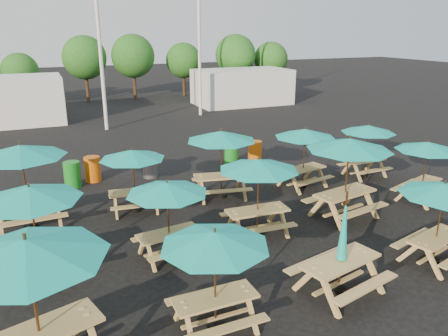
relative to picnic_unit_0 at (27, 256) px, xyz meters
name	(u,v)px	position (x,y,z in m)	size (l,w,h in m)	color
ground	(243,215)	(5.93, 4.60, -2.22)	(120.00, 120.00, 0.00)	black
picnic_unit_0	(27,256)	(0.00, 0.00, 0.00)	(3.16, 3.16, 2.54)	#A9874B
picnic_unit_1	(30,198)	(0.03, 3.26, -0.23)	(2.41, 2.41, 2.28)	#A9874B
picnic_unit_2	(21,155)	(-0.17, 6.31, -0.03)	(2.64, 2.64, 2.51)	#A9874B
picnic_unit_3	(215,244)	(3.11, -0.05, -0.40)	(2.12, 2.12, 2.08)	#A9874B
picnic_unit_4	(167,192)	(3.08, 2.99, -0.44)	(2.26, 2.26, 2.03)	#A9874B
picnic_unit_5	(132,157)	(2.92, 6.24, -0.44)	(2.26, 2.26, 2.04)	#A9874B
picnic_unit_6	(342,252)	(6.08, -0.01, -1.24)	(2.18, 2.00, 2.39)	#A9874B
picnic_unit_7	(259,168)	(5.74, 3.27, -0.27)	(2.33, 2.33, 2.23)	#A9874B
picnic_unit_8	(221,139)	(5.92, 6.30, -0.16)	(2.77, 2.77, 2.35)	#A9874B
picnic_unit_9	(444,193)	(9.06, 0.13, -0.38)	(2.55, 2.55, 2.11)	#A9874B
picnic_unit_10	(349,148)	(8.70, 3.21, 0.00)	(2.96, 2.96, 2.54)	#A9874B
picnic_unit_11	(305,136)	(9.05, 6.04, -0.30)	(2.59, 2.59, 2.20)	#A9874B
picnic_unit_13	(427,149)	(11.98, 3.31, -0.41)	(2.61, 2.61, 2.07)	#A9874B
picnic_unit_14	(368,131)	(11.96, 6.11, -0.42)	(2.15, 2.15, 2.07)	#A9874B
waste_bin_0	(72,174)	(1.28, 9.37, -1.75)	(0.59, 0.59, 0.95)	#17801F
waste_bin_1	(93,169)	(2.05, 9.74, -1.75)	(0.59, 0.59, 0.95)	#D15B0C
waste_bin_2	(150,165)	(4.18, 9.33, -1.75)	(0.59, 0.59, 0.95)	gray
waste_bin_3	(231,154)	(7.73, 9.50, -1.75)	(0.59, 0.59, 0.95)	#17801F
waste_bin_4	(255,152)	(8.81, 9.42, -1.75)	(0.59, 0.59, 0.95)	#D15B0C
mast_0	(98,20)	(3.93, 18.60, 3.78)	(0.20, 0.20, 12.00)	silver
mast_1	(199,21)	(10.43, 20.60, 3.78)	(0.20, 0.20, 12.00)	silver
event_tent_1	(242,87)	(14.93, 23.60, -0.92)	(7.00, 4.00, 2.60)	silver
tree_2	(20,71)	(-0.45, 28.26, 0.40)	(2.59, 2.59, 3.93)	#382314
tree_3	(84,58)	(4.18, 29.32, 1.18)	(3.36, 3.36, 5.09)	#382314
tree_4	(133,56)	(7.83, 28.86, 1.24)	(3.41, 3.41, 5.17)	#382314
tree_5	(183,60)	(12.16, 29.28, 0.75)	(2.94, 2.94, 4.45)	#382314
tree_6	(236,55)	(16.17, 27.50, 1.20)	(3.38, 3.38, 5.13)	#382314
tree_7	(271,59)	(19.56, 27.53, 0.77)	(2.95, 2.95, 4.48)	#382314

